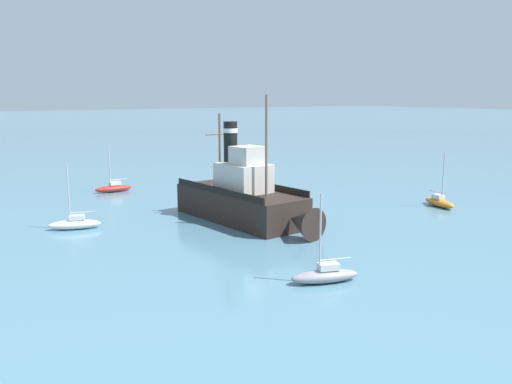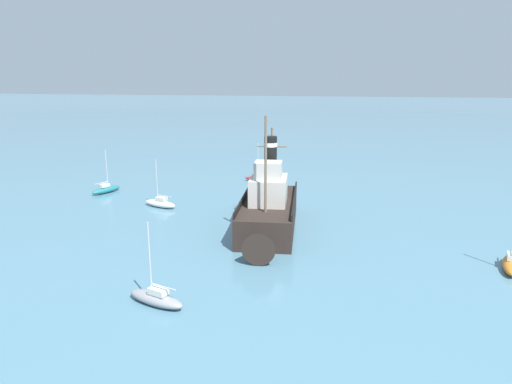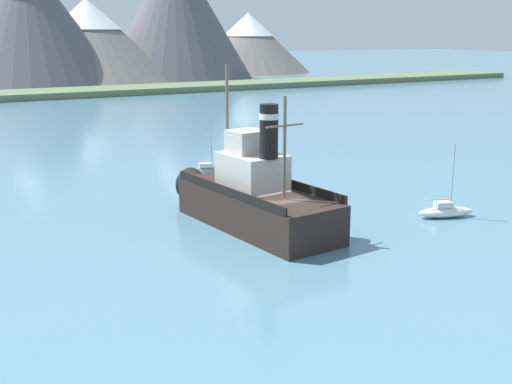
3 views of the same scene
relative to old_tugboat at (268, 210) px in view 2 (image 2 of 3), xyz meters
name	(u,v)px [view 2 (image 2 of 3)]	position (x,y,z in m)	size (l,w,h in m)	color
ground_plane	(269,220)	(0.53, -2.88, -1.83)	(600.00, 600.00, 0.00)	teal
old_tugboat	(268,210)	(0.00, 0.00, 0.00)	(5.67, 14.68, 9.90)	#2D231E
sailboat_orange	(512,264)	(-17.69, 4.50, -1.40)	(1.98, 3.95, 4.90)	orange
sailboat_red	(260,178)	(4.65, -18.32, -1.40)	(3.82, 1.17, 4.90)	#B22823
sailboat_grey	(156,298)	(3.68, 14.38, -1.40)	(3.96, 2.18, 4.90)	gray
sailboat_white	(160,203)	(12.01, -4.67, -1.40)	(3.95, 2.21, 4.90)	white
sailboat_teal	(106,189)	(20.49, -8.82, -1.40)	(2.34, 3.95, 4.90)	#23757A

